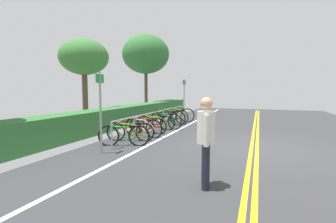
{
  "coord_description": "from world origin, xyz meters",
  "views": [
    {
      "loc": [
        -7.89,
        -0.09,
        1.79
      ],
      "look_at": [
        1.17,
        3.24,
        0.9
      ],
      "focal_mm": 26.57,
      "sensor_mm": 36.0,
      "label": 1
    }
  ],
  "objects_px": {
    "bicycle_0": "(124,135)",
    "pedestrian": "(206,136)",
    "bicycle_4": "(156,123)",
    "sign_post_near": "(100,105)",
    "bicycle_2": "(143,128)",
    "bicycle_3": "(148,125)",
    "bicycle_7": "(173,117)",
    "bicycle_8": "(179,115)",
    "bicycle_5": "(165,121)",
    "bicycle_6": "(168,118)",
    "tree_far_right": "(146,54)",
    "bike_rack": "(158,116)",
    "bicycle_1": "(130,132)",
    "sign_post_far": "(184,96)",
    "tree_mid": "(84,58)"
  },
  "relations": [
    {
      "from": "bicycle_3",
      "to": "bicycle_7",
      "type": "distance_m",
      "value": 3.02
    },
    {
      "from": "bicycle_5",
      "to": "bicycle_1",
      "type": "bearing_deg",
      "value": 177.04
    },
    {
      "from": "bike_rack",
      "to": "bicycle_2",
      "type": "relative_size",
      "value": 4.28
    },
    {
      "from": "bicycle_8",
      "to": "tree_far_right",
      "type": "relative_size",
      "value": 0.3
    },
    {
      "from": "bicycle_6",
      "to": "tree_mid",
      "type": "bearing_deg",
      "value": 101.43
    },
    {
      "from": "bicycle_1",
      "to": "bicycle_4",
      "type": "distance_m",
      "value": 2.34
    },
    {
      "from": "bicycle_3",
      "to": "bicycle_6",
      "type": "relative_size",
      "value": 0.92
    },
    {
      "from": "bike_rack",
      "to": "tree_mid",
      "type": "distance_m",
      "value": 5.12
    },
    {
      "from": "sign_post_near",
      "to": "sign_post_far",
      "type": "bearing_deg",
      "value": -0.41
    },
    {
      "from": "bicycle_3",
      "to": "bicycle_7",
      "type": "height_order",
      "value": "bicycle_7"
    },
    {
      "from": "tree_far_right",
      "to": "bicycle_3",
      "type": "bearing_deg",
      "value": -154.38
    },
    {
      "from": "bicycle_1",
      "to": "pedestrian",
      "type": "distance_m",
      "value": 4.52
    },
    {
      "from": "bicycle_0",
      "to": "pedestrian",
      "type": "relative_size",
      "value": 0.95
    },
    {
      "from": "bicycle_7",
      "to": "tree_far_right",
      "type": "height_order",
      "value": "tree_far_right"
    },
    {
      "from": "bicycle_2",
      "to": "bicycle_3",
      "type": "distance_m",
      "value": 0.71
    },
    {
      "from": "bicycle_5",
      "to": "bicycle_3",
      "type": "bearing_deg",
      "value": 172.01
    },
    {
      "from": "bicycle_1",
      "to": "bicycle_7",
      "type": "relative_size",
      "value": 0.93
    },
    {
      "from": "bicycle_1",
      "to": "tree_mid",
      "type": "height_order",
      "value": "tree_mid"
    },
    {
      "from": "bicycle_4",
      "to": "sign_post_near",
      "type": "height_order",
      "value": "sign_post_near"
    },
    {
      "from": "bicycle_2",
      "to": "tree_far_right",
      "type": "xyz_separation_m",
      "value": [
        8.47,
        3.85,
        3.94
      ]
    },
    {
      "from": "bicycle_4",
      "to": "sign_post_far",
      "type": "bearing_deg",
      "value": -2.07
    },
    {
      "from": "bicycle_2",
      "to": "bicycle_5",
      "type": "height_order",
      "value": "bicycle_5"
    },
    {
      "from": "bicycle_2",
      "to": "bicycle_4",
      "type": "xyz_separation_m",
      "value": [
        1.5,
        0.12,
        -0.03
      ]
    },
    {
      "from": "bike_rack",
      "to": "bicycle_0",
      "type": "bearing_deg",
      "value": -178.03
    },
    {
      "from": "bicycle_0",
      "to": "bike_rack",
      "type": "bearing_deg",
      "value": 1.97
    },
    {
      "from": "bicycle_3",
      "to": "bicycle_6",
      "type": "xyz_separation_m",
      "value": [
        2.3,
        0.01,
        0.05
      ]
    },
    {
      "from": "bike_rack",
      "to": "bicycle_4",
      "type": "distance_m",
      "value": 0.33
    },
    {
      "from": "bicycle_7",
      "to": "pedestrian",
      "type": "bearing_deg",
      "value": -156.95
    },
    {
      "from": "bicycle_5",
      "to": "bicycle_4",
      "type": "bearing_deg",
      "value": 162.86
    },
    {
      "from": "bicycle_4",
      "to": "bicycle_8",
      "type": "distance_m",
      "value": 2.91
    },
    {
      "from": "bicycle_4",
      "to": "bicycle_5",
      "type": "bearing_deg",
      "value": -17.14
    },
    {
      "from": "bicycle_4",
      "to": "bicycle_7",
      "type": "relative_size",
      "value": 0.91
    },
    {
      "from": "sign_post_near",
      "to": "bicycle_6",
      "type": "bearing_deg",
      "value": 0.99
    },
    {
      "from": "bicycle_5",
      "to": "bicycle_0",
      "type": "bearing_deg",
      "value": -179.89
    },
    {
      "from": "bicycle_0",
      "to": "bicycle_5",
      "type": "height_order",
      "value": "bicycle_5"
    },
    {
      "from": "tree_far_right",
      "to": "bike_rack",
      "type": "bearing_deg",
      "value": -151.35
    },
    {
      "from": "pedestrian",
      "to": "tree_mid",
      "type": "distance_m",
      "value": 9.92
    },
    {
      "from": "bicycle_4",
      "to": "sign_post_near",
      "type": "relative_size",
      "value": 0.71
    },
    {
      "from": "sign_post_near",
      "to": "tree_far_right",
      "type": "distance_m",
      "value": 12.04
    },
    {
      "from": "bicycle_6",
      "to": "tree_mid",
      "type": "height_order",
      "value": "tree_mid"
    },
    {
      "from": "bike_rack",
      "to": "bicycle_0",
      "type": "height_order",
      "value": "bike_rack"
    },
    {
      "from": "bicycle_3",
      "to": "bicycle_6",
      "type": "bearing_deg",
      "value": 0.2
    },
    {
      "from": "bicycle_5",
      "to": "tree_far_right",
      "type": "height_order",
      "value": "tree_far_right"
    },
    {
      "from": "bicycle_6",
      "to": "bicycle_7",
      "type": "height_order",
      "value": "bicycle_6"
    },
    {
      "from": "bike_rack",
      "to": "bicycle_0",
      "type": "relative_size",
      "value": 4.53
    },
    {
      "from": "pedestrian",
      "to": "sign_post_near",
      "type": "relative_size",
      "value": 0.73
    },
    {
      "from": "bicycle_3",
      "to": "sign_post_far",
      "type": "height_order",
      "value": "sign_post_far"
    },
    {
      "from": "bicycle_2",
      "to": "sign_post_far",
      "type": "bearing_deg",
      "value": -0.21
    },
    {
      "from": "bicycle_1",
      "to": "bicycle_4",
      "type": "bearing_deg",
      "value": 1.03
    },
    {
      "from": "bike_rack",
      "to": "bicycle_7",
      "type": "xyz_separation_m",
      "value": [
        2.26,
        0.07,
        -0.26
      ]
    }
  ]
}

